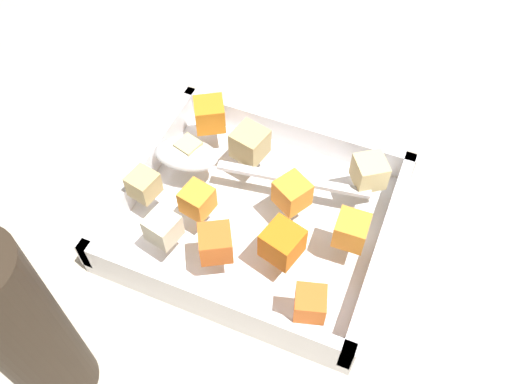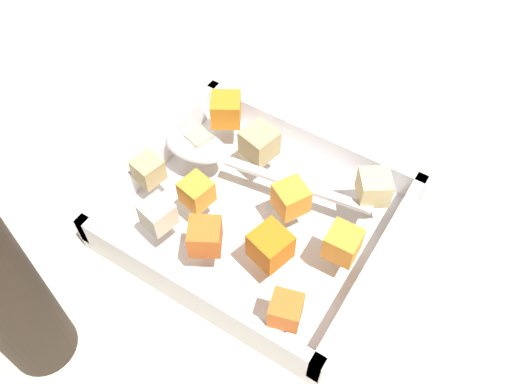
# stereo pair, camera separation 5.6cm
# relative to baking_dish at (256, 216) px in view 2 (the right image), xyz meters

# --- Properties ---
(ground_plane) EXTENTS (4.00, 4.00, 0.00)m
(ground_plane) POSITION_rel_baking_dish_xyz_m (0.00, 0.01, -0.01)
(ground_plane) COLOR #BCB29E
(baking_dish) EXTENTS (0.28, 0.24, 0.05)m
(baking_dish) POSITION_rel_baking_dish_xyz_m (0.00, 0.00, 0.00)
(baking_dish) COLOR silver
(baking_dish) RESTS_ON ground_plane
(carrot_chunk_heap_side) EXTENTS (0.04, 0.04, 0.03)m
(carrot_chunk_heap_side) POSITION_rel_baking_dish_xyz_m (0.04, 0.01, 0.05)
(carrot_chunk_heap_side) COLOR orange
(carrot_chunk_heap_side) RESTS_ON baking_dish
(carrot_chunk_corner_nw) EXTENTS (0.04, 0.04, 0.03)m
(carrot_chunk_corner_nw) POSITION_rel_baking_dish_xyz_m (-0.09, 0.08, 0.05)
(carrot_chunk_corner_nw) COLOR orange
(carrot_chunk_corner_nw) RESTS_ON baking_dish
(carrot_chunk_far_left) EXTENTS (0.04, 0.04, 0.03)m
(carrot_chunk_far_left) POSITION_rel_baking_dish_xyz_m (-0.01, -0.07, 0.05)
(carrot_chunk_far_left) COLOR orange
(carrot_chunk_far_left) RESTS_ON baking_dish
(carrot_chunk_front_center) EXTENTS (0.03, 0.03, 0.03)m
(carrot_chunk_front_center) POSITION_rel_baking_dish_xyz_m (0.10, -0.01, 0.05)
(carrot_chunk_front_center) COLOR orange
(carrot_chunk_front_center) RESTS_ON baking_dish
(carrot_chunk_near_right) EXTENTS (0.04, 0.04, 0.03)m
(carrot_chunk_near_right) POSITION_rel_baking_dish_xyz_m (0.05, -0.05, 0.05)
(carrot_chunk_near_right) COLOR orange
(carrot_chunk_near_right) RESTS_ON baking_dish
(carrot_chunk_heap_top) EXTENTS (0.03, 0.03, 0.03)m
(carrot_chunk_heap_top) POSITION_rel_baking_dish_xyz_m (0.09, -0.10, 0.05)
(carrot_chunk_heap_top) COLOR orange
(carrot_chunk_heap_top) RESTS_ON baking_dish
(carrot_chunk_near_left) EXTENTS (0.03, 0.03, 0.03)m
(carrot_chunk_near_left) POSITION_rel_baking_dish_xyz_m (-0.05, -0.03, 0.05)
(carrot_chunk_near_left) COLOR orange
(carrot_chunk_near_left) RESTS_ON baking_dish
(potato_chunk_near_spoon) EXTENTS (0.03, 0.03, 0.02)m
(potato_chunk_near_spoon) POSITION_rel_baking_dish_xyz_m (-0.09, 0.02, 0.05)
(potato_chunk_near_spoon) COLOR #E0CC89
(potato_chunk_near_spoon) RESTS_ON baking_dish
(potato_chunk_rim_edge) EXTENTS (0.03, 0.03, 0.03)m
(potato_chunk_rim_edge) POSITION_rel_baking_dish_xyz_m (-0.11, -0.04, 0.05)
(potato_chunk_rim_edge) COLOR tan
(potato_chunk_rim_edge) RESTS_ON baking_dish
(potato_chunk_corner_ne) EXTENTS (0.04, 0.04, 0.03)m
(potato_chunk_corner_ne) POSITION_rel_baking_dish_xyz_m (-0.03, 0.05, 0.05)
(potato_chunk_corner_ne) COLOR tan
(potato_chunk_corner_ne) RESTS_ON baking_dish
(potato_chunk_mid_right) EXTENTS (0.04, 0.04, 0.03)m
(potato_chunk_mid_right) POSITION_rel_baking_dish_xyz_m (0.10, 0.07, 0.05)
(potato_chunk_mid_right) COLOR #E0CC89
(potato_chunk_mid_right) RESTS_ON baking_dish
(potato_chunk_back_center) EXTENTS (0.03, 0.03, 0.03)m
(potato_chunk_back_center) POSITION_rel_baking_dish_xyz_m (-0.07, -0.08, 0.05)
(potato_chunk_back_center) COLOR beige
(potato_chunk_back_center) RESTS_ON baking_dish
(serving_spoon) EXTENTS (0.24, 0.06, 0.02)m
(serving_spoon) POSITION_rel_baking_dish_xyz_m (-0.07, 0.02, 0.04)
(serving_spoon) COLOR silver
(serving_spoon) RESTS_ON baking_dish
(pepper_mill) EXTENTS (0.06, 0.06, 0.24)m
(pepper_mill) POSITION_rel_baking_dish_xyz_m (-0.10, -0.22, 0.10)
(pepper_mill) COLOR #2D2319
(pepper_mill) RESTS_ON ground_plane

